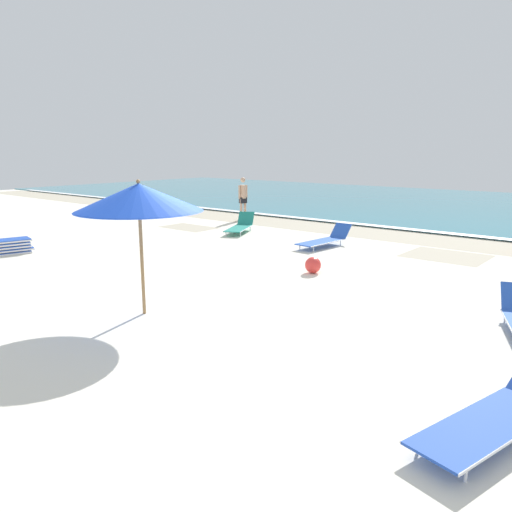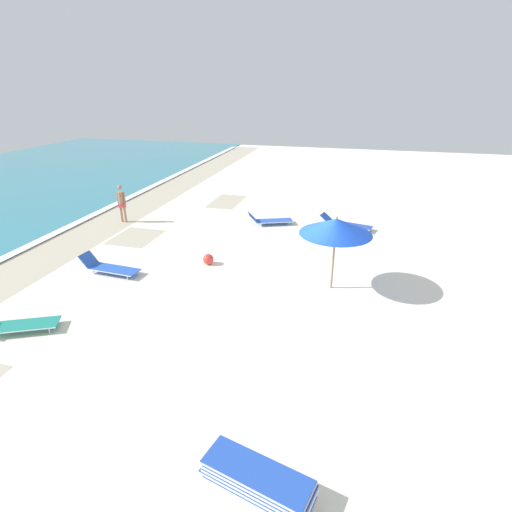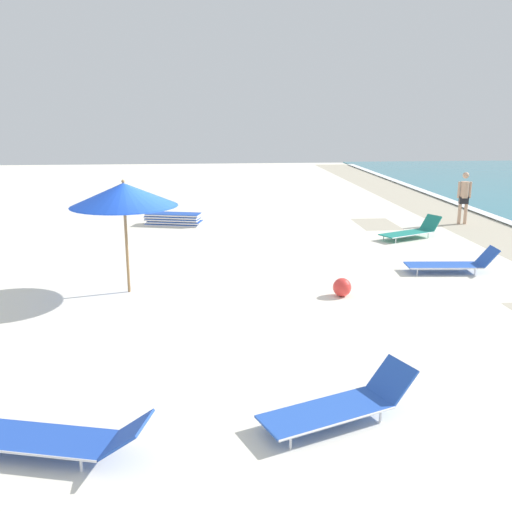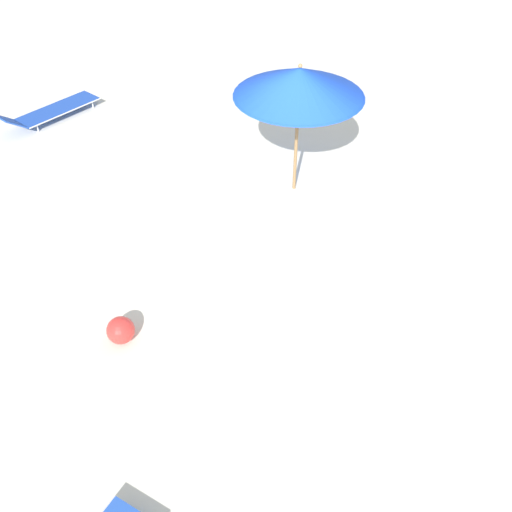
# 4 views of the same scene
# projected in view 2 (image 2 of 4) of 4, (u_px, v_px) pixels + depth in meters

# --- Properties ---
(ground_plane) EXTENTS (60.00, 60.00, 0.16)m
(ground_plane) POSITION_uv_depth(u_px,v_px,m) (289.00, 290.00, 12.87)
(ground_plane) COLOR silver
(beach_umbrella) EXTENTS (2.21, 2.21, 2.40)m
(beach_umbrella) POSITION_uv_depth(u_px,v_px,m) (336.00, 226.00, 12.01)
(beach_umbrella) COLOR #9E7547
(beach_umbrella) RESTS_ON ground_plane
(lounger_stack) EXTENTS (1.07, 2.01, 0.41)m
(lounger_stack) POSITION_uv_depth(u_px,v_px,m) (257.00, 479.00, 6.43)
(lounger_stack) COLOR blue
(lounger_stack) RESTS_ON ground_plane
(sun_lounger_under_umbrella) EXTENTS (1.43, 2.11, 0.63)m
(sun_lounger_under_umbrella) POSITION_uv_depth(u_px,v_px,m) (15.00, 324.00, 10.51)
(sun_lounger_under_umbrella) COLOR #1E8475
(sun_lounger_under_umbrella) RESTS_ON ground_plane
(sun_lounger_beside_umbrella) EXTENTS (1.17, 2.40, 0.51)m
(sun_lounger_beside_umbrella) POSITION_uv_depth(u_px,v_px,m) (346.00, 224.00, 18.00)
(sun_lounger_beside_umbrella) COLOR blue
(sun_lounger_beside_umbrella) RESTS_ON ground_plane
(sun_lounger_near_water_left) EXTENTS (0.76, 2.15, 0.61)m
(sun_lounger_near_water_left) POSITION_uv_depth(u_px,v_px,m) (109.00, 267.00, 13.74)
(sun_lounger_near_water_left) COLOR blue
(sun_lounger_near_water_left) RESTS_ON ground_plane
(sun_lounger_near_water_right) EXTENTS (1.32, 2.12, 0.59)m
(sun_lounger_near_water_right) POSITION_uv_depth(u_px,v_px,m) (270.00, 220.00, 18.43)
(sun_lounger_near_water_right) COLOR blue
(sun_lounger_near_water_right) RESTS_ON ground_plane
(beachgoer_wading_adult) EXTENTS (0.27, 0.45, 1.76)m
(beachgoer_wading_adult) POSITION_uv_depth(u_px,v_px,m) (122.00, 201.00, 18.45)
(beachgoer_wading_adult) COLOR #A37A5B
(beachgoer_wading_adult) RESTS_ON ground_plane
(beach_ball) EXTENTS (0.39, 0.39, 0.39)m
(beach_ball) POSITION_uv_depth(u_px,v_px,m) (208.00, 259.00, 14.42)
(beach_ball) COLOR red
(beach_ball) RESTS_ON ground_plane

